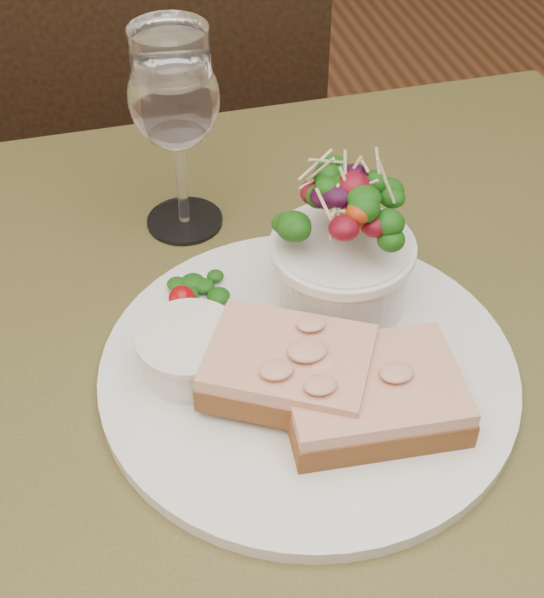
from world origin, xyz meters
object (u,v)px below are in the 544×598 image
object	(u,v)px
cafe_table	(303,464)
salad_bowl	(343,245)
dinner_plate	(308,370)
chair_far	(171,261)
sandwich_back	(289,367)
ramekin	(190,350)
sandwich_front	(372,394)
wine_glass	(174,104)

from	to	relation	value
cafe_table	salad_bowl	size ratio (longest dim) A/B	6.30
dinner_plate	cafe_table	bearing A→B (deg)	-113.71
cafe_table	chair_far	distance (m)	0.79
cafe_table	dinner_plate	xyz separation A→B (m)	(0.00, 0.01, 0.11)
salad_bowl	sandwich_back	bearing A→B (deg)	-128.89
cafe_table	ramekin	size ratio (longest dim) A/B	11.15
cafe_table	dinner_plate	distance (m)	0.11
sandwich_back	salad_bowl	size ratio (longest dim) A/B	1.11
sandwich_back	ramekin	bearing A→B (deg)	178.12
cafe_table	sandwich_front	distance (m)	0.14
dinner_plate	sandwich_back	world-z (taller)	sandwich_back
chair_far	salad_bowl	world-z (taller)	chair_far
dinner_plate	wine_glass	bearing A→B (deg)	105.03
cafe_table	wine_glass	world-z (taller)	wine_glass
sandwich_front	salad_bowl	distance (m)	0.12
dinner_plate	sandwich_front	world-z (taller)	sandwich_front
ramekin	wine_glass	size ratio (longest dim) A/B	0.41
cafe_table	ramekin	world-z (taller)	ramekin
dinner_plate	chair_far	bearing A→B (deg)	92.12
wine_glass	ramekin	bearing A→B (deg)	-98.61
ramekin	dinner_plate	bearing A→B (deg)	-12.71
cafe_table	sandwich_front	world-z (taller)	sandwich_front
dinner_plate	salad_bowl	xyz separation A→B (m)	(0.04, 0.06, 0.07)
cafe_table	sandwich_back	world-z (taller)	sandwich_back
cafe_table	dinner_plate	bearing A→B (deg)	66.29
sandwich_back	salad_bowl	bearing A→B (deg)	80.14
cafe_table	sandwich_back	bearing A→B (deg)	-146.97
salad_bowl	wine_glass	distance (m)	0.19
chair_far	ramekin	distance (m)	0.84
chair_far	sandwich_back	bearing A→B (deg)	93.60
chair_far	wine_glass	size ratio (longest dim) A/B	5.14
sandwich_front	wine_glass	xyz separation A→B (m)	(-0.09, 0.26, 0.09)
cafe_table	ramekin	bearing A→B (deg)	161.64
sandwich_front	sandwich_back	xyz separation A→B (m)	(-0.05, 0.03, 0.01)
salad_bowl	wine_glass	bearing A→B (deg)	123.84
chair_far	salad_bowl	distance (m)	0.83
cafe_table	sandwich_back	size ratio (longest dim) A/B	5.66
dinner_plate	salad_bowl	size ratio (longest dim) A/B	2.47
sandwich_back	dinner_plate	bearing A→B (deg)	71.64
ramekin	chair_far	bearing A→B (deg)	84.98
wine_glass	sandwich_front	bearing A→B (deg)	-71.64
chair_far	dinner_plate	world-z (taller)	chair_far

